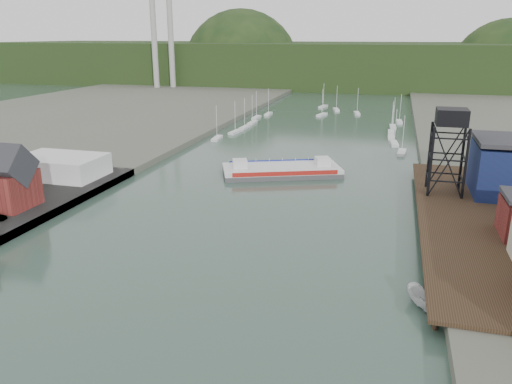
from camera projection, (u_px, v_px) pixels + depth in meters
The scene contains 9 objects.
ground at pixel (128, 347), 51.89m from camera, with size 600.00×600.00×0.00m, color #2A4137.
east_pier at pixel (461, 217), 83.23m from camera, with size 14.00×70.00×2.45m.
white_shed at pixel (61, 166), 107.89m from camera, with size 18.00×12.00×4.50m, color silver.
lift_tower at pixel (451, 122), 91.54m from camera, with size 6.50×6.50×16.00m.
marina_sailboats at pixel (322, 124), 178.98m from camera, with size 57.71×92.65×0.90m.
smokestacks at pixel (162, 37), 283.49m from camera, with size 11.20×8.20×60.00m.
distant_hills at pixel (353, 68), 326.65m from camera, with size 500.00×120.00×80.00m.
chain_ferry at pixel (281, 170), 115.39m from camera, with size 28.86×20.02×3.86m.
motorboat at pixel (421, 299), 59.24m from camera, with size 2.08×5.53×2.13m, color silver.
Camera 1 is at (24.78, -39.42, 31.03)m, focal length 35.00 mm.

